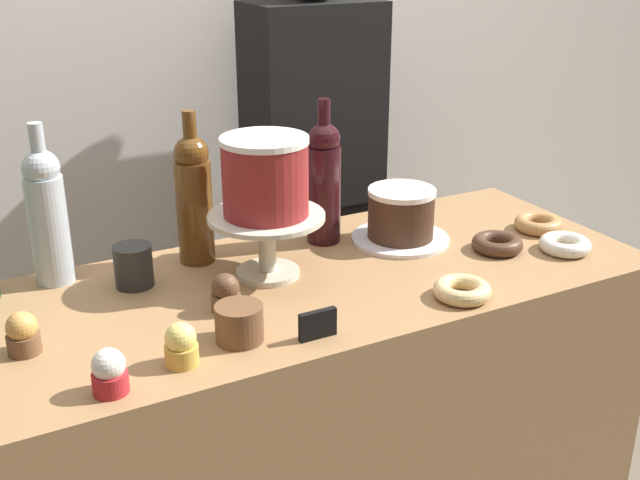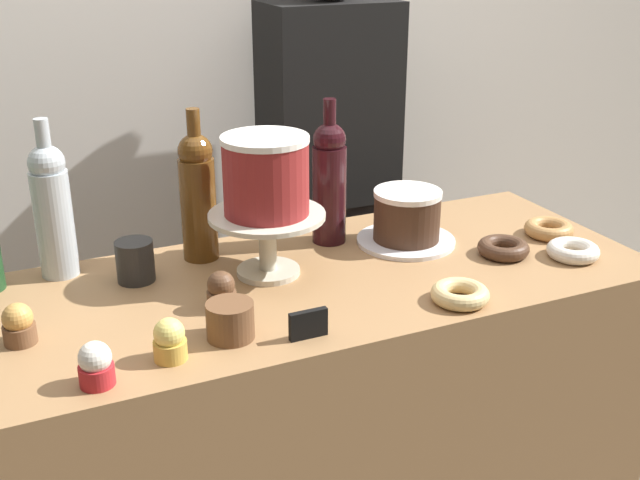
# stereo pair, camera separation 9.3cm
# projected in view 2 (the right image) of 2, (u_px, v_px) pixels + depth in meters

# --- Properties ---
(back_wall) EXTENTS (6.00, 0.05, 2.60)m
(back_wall) POSITION_uv_depth(u_px,v_px,m) (193.00, 35.00, 2.18)
(back_wall) COLOR silver
(back_wall) RESTS_ON ground_plane
(display_counter) EXTENTS (1.38, 0.57, 0.92)m
(display_counter) POSITION_uv_depth(u_px,v_px,m) (320.00, 460.00, 1.77)
(display_counter) COLOR #997047
(display_counter) RESTS_ON ground_plane
(cake_stand_pedestal) EXTENTS (0.24, 0.24, 0.13)m
(cake_stand_pedestal) POSITION_uv_depth(u_px,v_px,m) (267.00, 233.00, 1.58)
(cake_stand_pedestal) COLOR beige
(cake_stand_pedestal) RESTS_ON display_counter
(white_layer_cake) EXTENTS (0.17, 0.17, 0.16)m
(white_layer_cake) POSITION_uv_depth(u_px,v_px,m) (266.00, 175.00, 1.53)
(white_layer_cake) COLOR maroon
(white_layer_cake) RESTS_ON cake_stand_pedestal
(silver_serving_platter) EXTENTS (0.22, 0.22, 0.01)m
(silver_serving_platter) POSITION_uv_depth(u_px,v_px,m) (406.00, 241.00, 1.77)
(silver_serving_platter) COLOR white
(silver_serving_platter) RESTS_ON display_counter
(chocolate_round_cake) EXTENTS (0.15, 0.15, 0.11)m
(chocolate_round_cake) POSITION_uv_depth(u_px,v_px,m) (407.00, 215.00, 1.74)
(chocolate_round_cake) COLOR #3D2619
(chocolate_round_cake) RESTS_ON silver_serving_platter
(wine_bottle_clear) EXTENTS (0.08, 0.08, 0.33)m
(wine_bottle_clear) POSITION_uv_depth(u_px,v_px,m) (53.00, 208.00, 1.56)
(wine_bottle_clear) COLOR #B2BCC1
(wine_bottle_clear) RESTS_ON display_counter
(wine_bottle_amber) EXTENTS (0.08, 0.08, 0.33)m
(wine_bottle_amber) POSITION_uv_depth(u_px,v_px,m) (198.00, 194.00, 1.64)
(wine_bottle_amber) COLOR #5B3814
(wine_bottle_amber) RESTS_ON display_counter
(wine_bottle_dark_red) EXTENTS (0.08, 0.08, 0.33)m
(wine_bottle_dark_red) POSITION_uv_depth(u_px,v_px,m) (329.00, 180.00, 1.73)
(wine_bottle_dark_red) COLOR black
(wine_bottle_dark_red) RESTS_ON display_counter
(cupcake_caramel) EXTENTS (0.06, 0.06, 0.07)m
(cupcake_caramel) POSITION_uv_depth(u_px,v_px,m) (19.00, 325.00, 1.33)
(cupcake_caramel) COLOR brown
(cupcake_caramel) RESTS_ON display_counter
(cupcake_vanilla) EXTENTS (0.06, 0.06, 0.07)m
(cupcake_vanilla) POSITION_uv_depth(u_px,v_px,m) (96.00, 365.00, 1.21)
(cupcake_vanilla) COLOR red
(cupcake_vanilla) RESTS_ON display_counter
(cupcake_lemon) EXTENTS (0.06, 0.06, 0.07)m
(cupcake_lemon) POSITION_uv_depth(u_px,v_px,m) (170.00, 340.00, 1.28)
(cupcake_lemon) COLOR gold
(cupcake_lemon) RESTS_ON display_counter
(cupcake_chocolate) EXTENTS (0.06, 0.06, 0.07)m
(cupcake_chocolate) POSITION_uv_depth(u_px,v_px,m) (221.00, 291.00, 1.46)
(cupcake_chocolate) COLOR brown
(cupcake_chocolate) RESTS_ON display_counter
(donut_maple) EXTENTS (0.11, 0.11, 0.03)m
(donut_maple) POSITION_uv_depth(u_px,v_px,m) (549.00, 229.00, 1.80)
(donut_maple) COLOR #B27F47
(donut_maple) RESTS_ON display_counter
(donut_glazed) EXTENTS (0.11, 0.11, 0.03)m
(donut_glazed) POSITION_uv_depth(u_px,v_px,m) (460.00, 294.00, 1.49)
(donut_glazed) COLOR #E0C17F
(donut_glazed) RESTS_ON display_counter
(donut_chocolate) EXTENTS (0.11, 0.11, 0.03)m
(donut_chocolate) POSITION_uv_depth(u_px,v_px,m) (503.00, 248.00, 1.70)
(donut_chocolate) COLOR #472D1E
(donut_chocolate) RESTS_ON display_counter
(donut_sugar) EXTENTS (0.11, 0.11, 0.03)m
(donut_sugar) POSITION_uv_depth(u_px,v_px,m) (573.00, 251.00, 1.69)
(donut_sugar) COLOR silver
(donut_sugar) RESTS_ON display_counter
(cookie_stack) EXTENTS (0.08, 0.08, 0.07)m
(cookie_stack) POSITION_uv_depth(u_px,v_px,m) (230.00, 320.00, 1.35)
(cookie_stack) COLOR brown
(cookie_stack) RESTS_ON display_counter
(price_sign_chalkboard) EXTENTS (0.07, 0.01, 0.05)m
(price_sign_chalkboard) POSITION_uv_depth(u_px,v_px,m) (308.00, 324.00, 1.36)
(price_sign_chalkboard) COLOR black
(price_sign_chalkboard) RESTS_ON display_counter
(coffee_cup_ceramic) EXTENTS (0.08, 0.08, 0.08)m
(coffee_cup_ceramic) POSITION_uv_depth(u_px,v_px,m) (135.00, 261.00, 1.57)
(coffee_cup_ceramic) COLOR #282828
(coffee_cup_ceramic) RESTS_ON display_counter
(barista_figure) EXTENTS (0.36, 0.22, 1.60)m
(barista_figure) POSITION_uv_depth(u_px,v_px,m) (329.00, 201.00, 2.28)
(barista_figure) COLOR black
(barista_figure) RESTS_ON ground_plane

